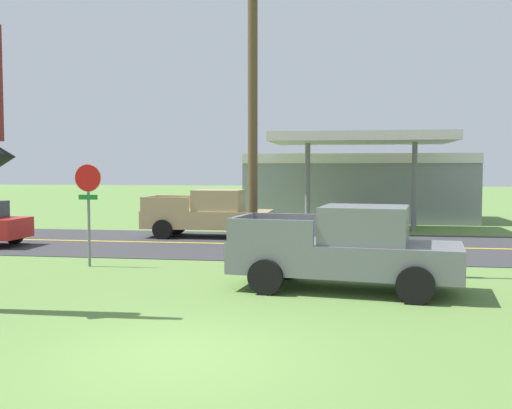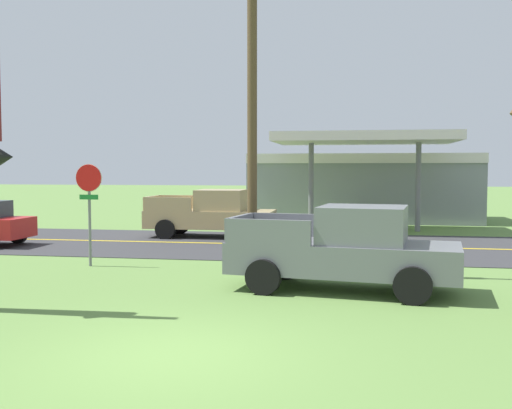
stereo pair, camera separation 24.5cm
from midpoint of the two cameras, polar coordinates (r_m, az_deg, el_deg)
ground_plane at (r=9.19m, az=-8.62°, el=-14.32°), size 180.00×180.00×0.00m
road_asphalt at (r=21.69m, az=1.68°, el=-3.93°), size 140.00×8.00×0.02m
road_centre_line at (r=21.69m, az=1.68°, el=-3.90°), size 126.00×0.20×0.01m
stop_sign at (r=17.46m, az=-16.37°, el=0.78°), size 0.80×0.08×2.95m
utility_pole at (r=15.79m, az=-0.78°, el=11.66°), size 2.19×0.26×9.42m
gas_station at (r=32.82m, az=9.64°, el=1.91°), size 12.00×11.50×4.40m
pickup_grey_parked_on_lawn at (r=13.70m, az=8.37°, el=-4.29°), size 5.42×2.78×1.96m
pickup_tan_on_road at (r=24.09m, az=-4.83°, el=-0.93°), size 5.20×2.24×1.96m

